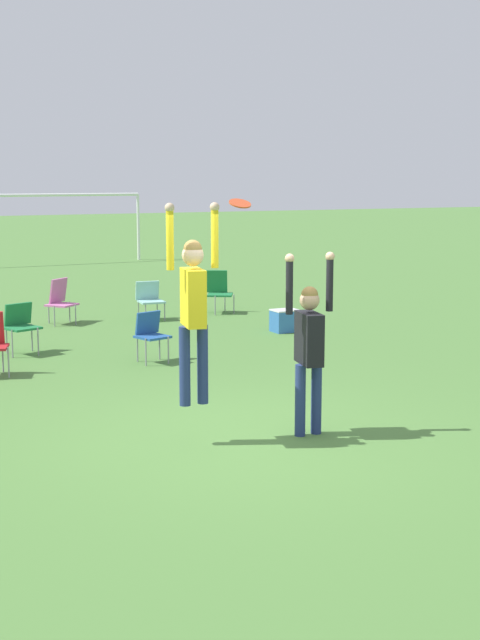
{
  "coord_description": "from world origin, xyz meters",
  "views": [
    {
      "loc": [
        -4.33,
        -8.59,
        2.88
      ],
      "look_at": [
        0.1,
        0.22,
        1.3
      ],
      "focal_mm": 50.0,
      "sensor_mm": 36.0,
      "label": 1
    }
  ],
  "objects_px": {
    "camping_chair_5": "(60,298)",
    "person_jumping": "(193,298)",
    "frisbee": "(240,203)",
    "camping_chair_1": "(151,332)",
    "camping_chair_2": "(20,323)",
    "camping_chair_3": "(218,289)",
    "cooler_box": "(285,321)",
    "camping_chair_4": "(150,297)",
    "person_defending": "(309,340)"
  },
  "relations": [
    {
      "from": "person_jumping",
      "to": "frisbee",
      "type": "height_order",
      "value": "frisbee"
    },
    {
      "from": "camping_chair_5",
      "to": "frisbee",
      "type": "bearing_deg",
      "value": 48.81
    },
    {
      "from": "camping_chair_3",
      "to": "camping_chair_5",
      "type": "relative_size",
      "value": 1.02
    },
    {
      "from": "camping_chair_4",
      "to": "camping_chair_1",
      "type": "bearing_deg",
      "value": 74.91
    },
    {
      "from": "camping_chair_1",
      "to": "camping_chair_3",
      "type": "xyz_separation_m",
      "value": [
        3.17,
        4.24,
        0.03
      ]
    },
    {
      "from": "person_defending",
      "to": "camping_chair_1",
      "type": "distance_m",
      "value": 4.63
    },
    {
      "from": "camping_chair_1",
      "to": "camping_chair_2",
      "type": "xyz_separation_m",
      "value": [
        -1.68,
        1.59,
        0.03
      ]
    },
    {
      "from": "frisbee",
      "to": "camping_chair_3",
      "type": "distance_m",
      "value": 9.52
    },
    {
      "from": "camping_chair_5",
      "to": "person_jumping",
      "type": "bearing_deg",
      "value": 44.97
    },
    {
      "from": "camping_chair_2",
      "to": "camping_chair_5",
      "type": "height_order",
      "value": "camping_chair_5"
    },
    {
      "from": "camping_chair_3",
      "to": "camping_chair_4",
      "type": "height_order",
      "value": "camping_chair_3"
    },
    {
      "from": "frisbee",
      "to": "cooler_box",
      "type": "xyz_separation_m",
      "value": [
        3.83,
        5.73,
        -2.39
      ]
    },
    {
      "from": "camping_chair_1",
      "to": "cooler_box",
      "type": "relative_size",
      "value": 1.63
    },
    {
      "from": "person_defending",
      "to": "camping_chair_5",
      "type": "height_order",
      "value": "person_defending"
    },
    {
      "from": "cooler_box",
      "to": "camping_chair_4",
      "type": "bearing_deg",
      "value": 124.87
    },
    {
      "from": "camping_chair_3",
      "to": "camping_chair_2",
      "type": "bearing_deg",
      "value": 57.9
    },
    {
      "from": "camping_chair_1",
      "to": "camping_chair_2",
      "type": "relative_size",
      "value": 0.95
    },
    {
      "from": "person_jumping",
      "to": "camping_chair_4",
      "type": "bearing_deg",
      "value": -5.58
    },
    {
      "from": "frisbee",
      "to": "camping_chair_1",
      "type": "xyz_separation_m",
      "value": [
        0.57,
        4.26,
        -2.12
      ]
    },
    {
      "from": "camping_chair_3",
      "to": "camping_chair_4",
      "type": "relative_size",
      "value": 1.16
    },
    {
      "from": "person_defending",
      "to": "cooler_box",
      "type": "relative_size",
      "value": 4.27
    },
    {
      "from": "camping_chair_2",
      "to": "cooler_box",
      "type": "bearing_deg",
      "value": 159.23
    },
    {
      "from": "frisbee",
      "to": "camping_chair_3",
      "type": "relative_size",
      "value": 0.27
    },
    {
      "from": "camping_chair_1",
      "to": "camping_chair_5",
      "type": "bearing_deg",
      "value": -102.84
    },
    {
      "from": "person_defending",
      "to": "cooler_box",
      "type": "height_order",
      "value": "person_defending"
    },
    {
      "from": "frisbee",
      "to": "camping_chair_2",
      "type": "relative_size",
      "value": 0.3
    },
    {
      "from": "person_defending",
      "to": "camping_chair_2",
      "type": "relative_size",
      "value": 2.5
    },
    {
      "from": "camping_chair_1",
      "to": "camping_chair_3",
      "type": "distance_m",
      "value": 5.29
    },
    {
      "from": "camping_chair_2",
      "to": "camping_chair_4",
      "type": "relative_size",
      "value": 1.06
    },
    {
      "from": "camping_chair_2",
      "to": "camping_chair_5",
      "type": "relative_size",
      "value": 0.93
    },
    {
      "from": "frisbee",
      "to": "cooler_box",
      "type": "distance_m",
      "value": 7.3
    },
    {
      "from": "person_jumping",
      "to": "camping_chair_3",
      "type": "relative_size",
      "value": 2.41
    },
    {
      "from": "person_jumping",
      "to": "camping_chair_4",
      "type": "height_order",
      "value": "person_jumping"
    },
    {
      "from": "person_jumping",
      "to": "person_defending",
      "type": "height_order",
      "value": "person_jumping"
    },
    {
      "from": "person_defending",
      "to": "camping_chair_5",
      "type": "relative_size",
      "value": 2.32
    },
    {
      "from": "camping_chair_1",
      "to": "camping_chair_4",
      "type": "height_order",
      "value": "camping_chair_1"
    },
    {
      "from": "camping_chair_3",
      "to": "camping_chair_4",
      "type": "bearing_deg",
      "value": 37.86
    },
    {
      "from": "frisbee",
      "to": "camping_chair_5",
      "type": "xyz_separation_m",
      "value": [
        0.31,
        8.58,
        -2.1
      ]
    },
    {
      "from": "frisbee",
      "to": "camping_chair_1",
      "type": "bearing_deg",
      "value": 82.43
    },
    {
      "from": "camping_chair_1",
      "to": "camping_chair_2",
      "type": "height_order",
      "value": "camping_chair_2"
    },
    {
      "from": "person_defending",
      "to": "camping_chair_2",
      "type": "xyz_separation_m",
      "value": [
        -1.81,
        6.18,
        -0.58
      ]
    },
    {
      "from": "camping_chair_5",
      "to": "cooler_box",
      "type": "xyz_separation_m",
      "value": [
        3.53,
        -2.85,
        -0.29
      ]
    },
    {
      "from": "person_jumping",
      "to": "camping_chair_5",
      "type": "xyz_separation_m",
      "value": [
        0.89,
        8.62,
        -1.1
      ]
    },
    {
      "from": "person_jumping",
      "to": "frisbee",
      "type": "bearing_deg",
      "value": -73.45
    },
    {
      "from": "frisbee",
      "to": "camping_chair_1",
      "type": "relative_size",
      "value": 0.31
    },
    {
      "from": "person_jumping",
      "to": "camping_chair_5",
      "type": "bearing_deg",
      "value": 6.31
    },
    {
      "from": "camping_chair_1",
      "to": "person_defending",
      "type": "bearing_deg",
      "value": 75.36
    },
    {
      "from": "camping_chair_4",
      "to": "cooler_box",
      "type": "relative_size",
      "value": 1.62
    },
    {
      "from": "camping_chair_1",
      "to": "camping_chair_3",
      "type": "bearing_deg",
      "value": -143.11
    },
    {
      "from": "camping_chair_3",
      "to": "camping_chair_5",
      "type": "height_order",
      "value": "camping_chair_3"
    }
  ]
}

